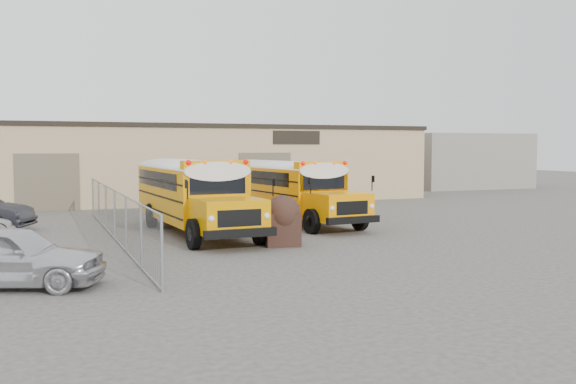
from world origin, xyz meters
name	(u,v)px	position (x,y,z in m)	size (l,w,h in m)	color
ground	(302,242)	(0.00, 0.00, 0.00)	(120.00, 120.00, 0.00)	#423F3D
warehouse	(179,162)	(0.00, 19.99, 2.37)	(30.20, 10.20, 4.67)	tan
chainlink_fence	(115,215)	(-6.00, 3.00, 0.90)	(0.07, 18.07, 1.81)	gray
distant_building_right	(455,161)	(24.00, 24.00, 2.20)	(10.00, 8.00, 4.40)	gray
school_bus_left	(157,182)	(-3.23, 9.95, 1.68)	(2.96, 10.01, 2.90)	orange
school_bus_right	(238,180)	(1.27, 11.58, 1.60)	(3.31, 9.66, 2.77)	#F89402
tarp_bundle	(282,220)	(-0.91, -0.47, 0.88)	(1.33, 1.25, 1.71)	black
car_silver	(9,256)	(-9.26, -4.14, 0.75)	(1.78, 4.43, 1.51)	silver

